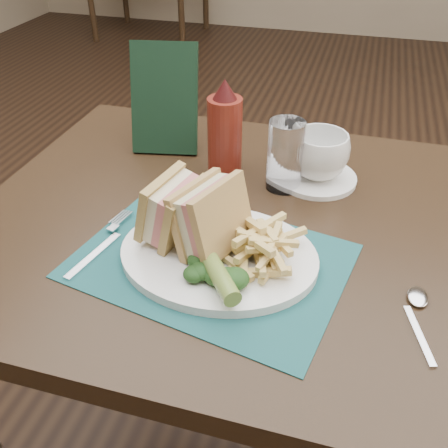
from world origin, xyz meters
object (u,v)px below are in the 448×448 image
at_px(table_main, 234,358).
at_px(plate, 219,255).
at_px(drinking_glass, 285,156).
at_px(saucer, 316,178).
at_px(placemat, 211,261).
at_px(ketchup_bottle, 225,128).
at_px(sandwich_half_a, 160,204).
at_px(coffee_cup, 319,155).
at_px(sandwich_half_b, 200,212).
at_px(check_presenter, 165,99).

xyz_separation_m(table_main, plate, (0.00, -0.12, 0.38)).
bearing_deg(drinking_glass, saucer, 35.68).
bearing_deg(placemat, saucer, 66.46).
relative_size(drinking_glass, ketchup_bottle, 0.70).
xyz_separation_m(table_main, drinking_glass, (0.06, 0.12, 0.44)).
bearing_deg(saucer, sandwich_half_a, -129.78).
bearing_deg(coffee_cup, saucer, 0.00).
relative_size(sandwich_half_b, saucer, 0.75).
xyz_separation_m(plate, sandwich_half_b, (-0.03, 0.02, 0.06)).
distance_m(plate, sandwich_half_b, 0.07).
relative_size(sandwich_half_a, coffee_cup, 0.96).
distance_m(sandwich_half_a, coffee_cup, 0.33).
bearing_deg(placemat, table_main, 86.84).
relative_size(sandwich_half_a, ketchup_bottle, 0.56).
relative_size(placemat, drinking_glass, 3.03).
height_order(drinking_glass, check_presenter, check_presenter).
relative_size(sandwich_half_a, sandwich_half_b, 0.91).
distance_m(plate, drinking_glass, 0.25).
height_order(saucer, ketchup_bottle, ketchup_bottle).
bearing_deg(check_presenter, table_main, -56.48).
xyz_separation_m(coffee_cup, check_presenter, (-0.32, 0.05, 0.05)).
relative_size(table_main, sandwich_half_a, 8.70).
bearing_deg(check_presenter, coffee_cup, -20.16).
height_order(table_main, sandwich_half_b, sandwich_half_b).
height_order(sandwich_half_a, coffee_cup, sandwich_half_a).
height_order(placemat, sandwich_half_b, sandwich_half_b).
distance_m(placemat, sandwich_half_a, 0.12).
xyz_separation_m(saucer, coffee_cup, (-0.00, 0.00, 0.05)).
bearing_deg(ketchup_bottle, coffee_cup, 6.35).
height_order(drinking_glass, ketchup_bottle, ketchup_bottle).
bearing_deg(coffee_cup, check_presenter, 170.81).
bearing_deg(check_presenter, placemat, -70.39).
height_order(plate, ketchup_bottle, ketchup_bottle).
xyz_separation_m(saucer, drinking_glass, (-0.06, -0.04, 0.06)).
bearing_deg(sandwich_half_a, saucer, 62.05).
height_order(plate, sandwich_half_b, sandwich_half_b).
xyz_separation_m(plate, saucer, (0.11, 0.28, -0.00)).
height_order(placemat, sandwich_half_a, sandwich_half_a).
bearing_deg(drinking_glass, table_main, -117.12).
xyz_separation_m(table_main, sandwich_half_a, (-0.10, -0.10, 0.44)).
distance_m(table_main, sandwich_half_b, 0.46).
xyz_separation_m(table_main, placemat, (-0.01, -0.13, 0.38)).
relative_size(plate, saucer, 2.00).
height_order(placemat, plate, plate).
relative_size(coffee_cup, drinking_glass, 0.83).
bearing_deg(sandwich_half_b, plate, -4.02).
relative_size(plate, sandwich_half_a, 2.90).
bearing_deg(sandwich_half_b, drinking_glass, 89.55).
relative_size(drinking_glass, check_presenter, 0.60).
height_order(sandwich_half_a, sandwich_half_b, sandwich_half_b).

